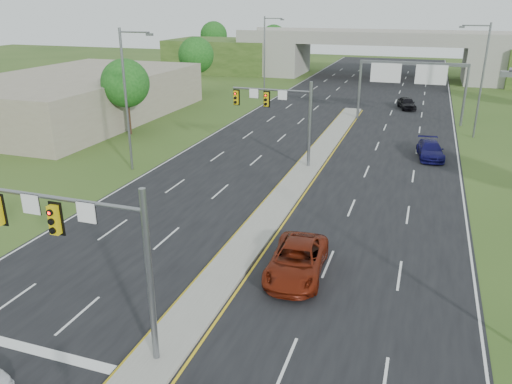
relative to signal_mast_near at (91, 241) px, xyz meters
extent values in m
plane|color=#2F4B1A|center=(2.26, 0.07, -4.73)|extent=(240.00, 240.00, 0.00)
cube|color=black|center=(2.26, 35.07, -4.72)|extent=(24.00, 160.00, 0.02)
cube|color=gray|center=(2.26, 23.07, -4.63)|extent=(2.00, 54.00, 0.16)
cube|color=gold|center=(1.11, 23.07, -4.70)|extent=(0.12, 54.00, 0.01)
cube|color=gold|center=(3.41, 23.07, -4.70)|extent=(0.12, 54.00, 0.01)
cube|color=silver|center=(-9.54, 35.07, -4.70)|extent=(0.12, 160.00, 0.01)
cube|color=silver|center=(14.06, 35.07, -4.70)|extent=(0.12, 160.00, 0.01)
cube|color=silver|center=(-4.24, -0.93, -4.70)|extent=(10.50, 0.50, 0.01)
cylinder|color=slate|center=(2.26, 0.07, -1.23)|extent=(0.24, 0.24, 7.00)
cylinder|color=slate|center=(-0.99, 0.07, 1.47)|extent=(6.50, 0.16, 0.16)
cube|color=gold|center=(-1.31, -0.18, 0.72)|extent=(0.35, 0.25, 1.10)
cube|color=black|center=(-1.31, -0.04, 0.72)|extent=(0.55, 0.04, 1.30)
cube|color=black|center=(-3.91, -0.04, 0.72)|extent=(0.55, 0.04, 1.30)
sphere|color=#FF0C05|center=(-1.31, -0.31, 1.07)|extent=(0.20, 0.20, 0.20)
cube|color=white|center=(-2.42, -0.03, 1.12)|extent=(0.75, 0.04, 0.75)
cube|color=white|center=(-0.01, -0.03, 1.12)|extent=(0.75, 0.04, 0.75)
cylinder|color=slate|center=(2.26, 25.07, -1.23)|extent=(0.24, 0.24, 7.00)
cylinder|color=slate|center=(-0.99, 25.07, 1.47)|extent=(6.50, 0.16, 0.16)
cube|color=gold|center=(-1.31, 24.82, 0.72)|extent=(0.35, 0.25, 1.10)
cube|color=gold|center=(-3.91, 24.82, 0.72)|extent=(0.35, 0.25, 1.10)
cube|color=black|center=(-1.31, 24.96, 0.72)|extent=(0.55, 0.04, 1.30)
cube|color=black|center=(-3.91, 24.96, 0.72)|extent=(0.55, 0.04, 1.30)
sphere|color=#FF0C05|center=(-1.31, 24.69, 1.07)|extent=(0.20, 0.20, 0.20)
sphere|color=#FF0C05|center=(-3.91, 24.69, 1.07)|extent=(0.20, 0.20, 0.20)
cube|color=white|center=(-2.42, 24.97, 1.12)|extent=(0.75, 0.04, 0.75)
cube|color=white|center=(-0.01, 24.97, 1.12)|extent=(0.75, 0.04, 0.75)
cylinder|color=slate|center=(3.46, 45.07, -1.43)|extent=(0.28, 0.28, 6.60)
cylinder|color=slate|center=(14.76, 45.07, -1.43)|extent=(0.28, 0.28, 6.60)
cube|color=slate|center=(9.11, 45.07, 1.77)|extent=(11.50, 0.35, 0.35)
cube|color=#0C591F|center=(6.26, 44.87, 0.67)|extent=(3.20, 0.08, 2.00)
cube|color=#0C591F|center=(11.06, 44.87, 0.67)|extent=(3.20, 0.08, 2.00)
cube|color=silver|center=(6.26, 44.82, 0.67)|extent=(3.30, 0.03, 2.10)
cube|color=silver|center=(11.06, 44.82, 0.67)|extent=(3.30, 0.03, 2.10)
cube|color=gray|center=(-14.74, 80.07, -1.73)|extent=(6.00, 12.00, 6.00)
cube|color=gray|center=(19.26, 80.07, -1.73)|extent=(6.00, 12.00, 6.00)
cube|color=#2F4B1A|center=(-27.74, 80.07, -1.73)|extent=(20.00, 14.00, 6.00)
cube|color=gray|center=(2.26, 80.07, 1.87)|extent=(50.00, 12.00, 1.20)
cube|color=gray|center=(2.26, 74.27, 2.92)|extent=(50.00, 0.40, 0.90)
cube|color=gray|center=(2.26, 85.87, 2.92)|extent=(50.00, 0.40, 0.90)
cylinder|color=slate|center=(-11.24, 20.07, 0.77)|extent=(0.20, 0.20, 11.00)
cylinder|color=slate|center=(-9.99, 20.07, 5.97)|extent=(2.50, 0.12, 0.12)
cube|color=slate|center=(-8.74, 20.07, 5.82)|extent=(0.50, 0.25, 0.18)
cylinder|color=slate|center=(-11.24, 55.07, 0.77)|extent=(0.20, 0.20, 11.00)
cylinder|color=slate|center=(-9.99, 55.07, 5.97)|extent=(2.50, 0.12, 0.12)
cube|color=slate|center=(-8.74, 55.07, 5.82)|extent=(0.50, 0.25, 0.18)
cube|color=slate|center=(13.26, 5.07, 5.82)|extent=(0.50, 0.25, 0.18)
cylinder|color=slate|center=(15.76, 40.07, 0.77)|extent=(0.20, 0.20, 11.00)
cylinder|color=slate|center=(14.51, 40.07, 5.97)|extent=(2.50, 0.12, 0.12)
cube|color=slate|center=(13.26, 40.07, 5.82)|extent=(0.50, 0.25, 0.18)
cylinder|color=#382316|center=(-17.74, 30.07, -2.73)|extent=(0.44, 0.44, 4.00)
sphere|color=#144913|center=(-17.74, 30.07, 0.47)|extent=(4.80, 4.80, 4.80)
cylinder|color=#382316|center=(-21.74, 55.07, -2.60)|extent=(0.44, 0.44, 4.25)
sphere|color=#144913|center=(-21.74, 55.07, 0.80)|extent=(5.20, 5.20, 5.20)
cylinder|color=#382316|center=(-35.74, 94.07, -2.48)|extent=(0.44, 0.44, 4.50)
sphere|color=#144913|center=(-35.74, 94.07, 1.12)|extent=(6.00, 6.00, 6.00)
cylinder|color=#382316|center=(-21.74, 94.07, -2.60)|extent=(0.44, 0.44, 4.25)
sphere|color=#144913|center=(-21.74, 94.07, 0.80)|extent=(5.60, 5.60, 5.60)
cube|color=gray|center=(-27.74, 35.07, -2.23)|extent=(18.00, 30.00, 5.00)
imported|color=#64190A|center=(5.67, 8.02, -3.92)|extent=(2.99, 5.80, 1.56)
imported|color=#0E0C4C|center=(11.69, 31.14, -3.99)|extent=(2.65, 5.16, 1.43)
imported|color=black|center=(8.59, 52.75, -3.97)|extent=(2.88, 4.61, 1.46)
camera|label=1|loc=(10.79, -13.29, 8.02)|focal=35.00mm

